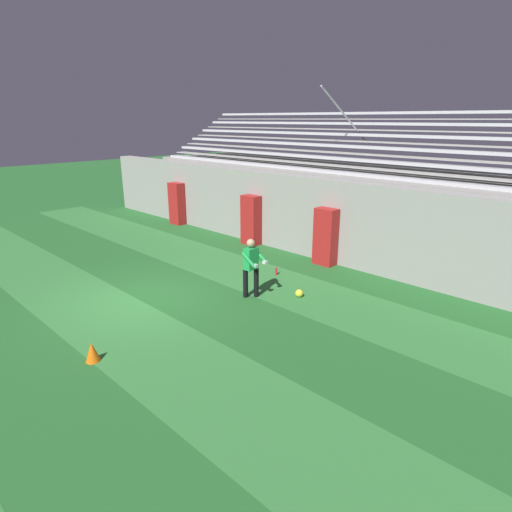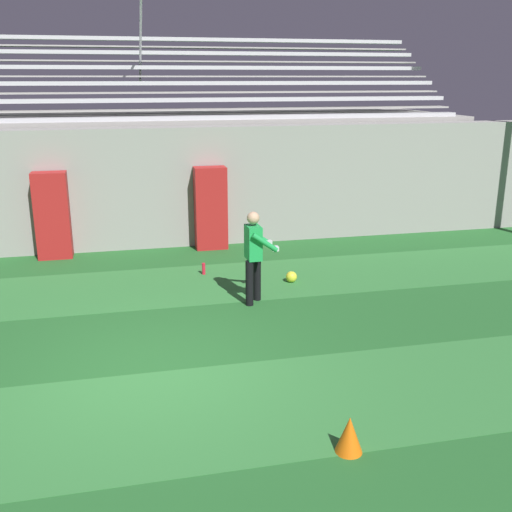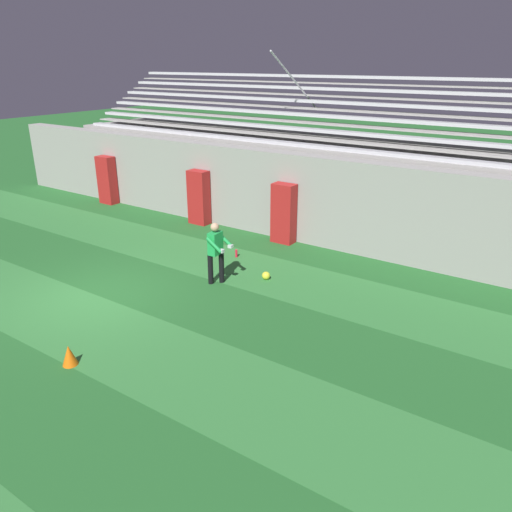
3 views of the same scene
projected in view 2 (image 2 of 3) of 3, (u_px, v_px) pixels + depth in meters
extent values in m
plane|color=#236028|center=(150.00, 370.00, 8.31)|extent=(80.00, 80.00, 0.00)
cube|color=#337A38|center=(156.00, 418.00, 7.12)|extent=(28.00, 2.36, 0.01)
cube|color=#337A38|center=(140.00, 288.00, 11.53)|extent=(28.00, 2.36, 0.01)
cube|color=#999691|center=(132.00, 189.00, 13.98)|extent=(24.00, 0.60, 2.80)
cube|color=#B21E1E|center=(52.00, 216.00, 13.22)|extent=(0.74, 0.44, 1.93)
cube|color=#B21E1E|center=(211.00, 208.00, 13.97)|extent=(0.74, 0.44, 1.93)
cube|color=#999691|center=(129.00, 170.00, 16.49)|extent=(18.00, 4.60, 2.90)
cube|color=silver|center=(127.00, 119.00, 14.24)|extent=(17.10, 0.36, 0.10)
cube|color=#999691|center=(128.00, 129.00, 14.12)|extent=(17.10, 0.60, 0.04)
cube|color=silver|center=(126.00, 100.00, 14.78)|extent=(17.10, 0.36, 0.10)
cube|color=#999691|center=(126.00, 110.00, 14.66)|extent=(17.10, 0.60, 0.04)
cube|color=silver|center=(124.00, 83.00, 15.32)|extent=(17.10, 0.36, 0.10)
cube|color=#999691|center=(125.00, 93.00, 15.20)|extent=(17.10, 0.60, 0.04)
cube|color=silver|center=(123.00, 67.00, 15.86)|extent=(17.10, 0.36, 0.10)
cube|color=#999691|center=(124.00, 76.00, 15.74)|extent=(17.10, 0.60, 0.04)
cube|color=silver|center=(122.00, 52.00, 16.40)|extent=(17.10, 0.36, 0.10)
cube|color=#999691|center=(122.00, 61.00, 16.27)|extent=(17.10, 0.60, 0.04)
cube|color=silver|center=(120.00, 39.00, 16.94)|extent=(17.10, 0.36, 0.10)
cube|color=#999691|center=(121.00, 47.00, 16.81)|extent=(17.10, 0.60, 0.04)
cylinder|color=silver|center=(141.00, 40.00, 15.21)|extent=(0.06, 3.33, 2.05)
cylinder|color=black|center=(257.00, 278.00, 10.80)|extent=(0.15, 0.15, 0.82)
cylinder|color=black|center=(249.00, 283.00, 10.55)|extent=(0.15, 0.15, 0.82)
cube|color=green|center=(253.00, 242.00, 10.47)|extent=(0.26, 0.39, 0.60)
sphere|color=tan|center=(253.00, 218.00, 10.35)|extent=(0.22, 0.22, 0.22)
cylinder|color=green|center=(257.00, 236.00, 10.72)|extent=(0.48, 0.11, 0.37)
cylinder|color=green|center=(265.00, 243.00, 10.27)|extent=(0.48, 0.11, 0.37)
cube|color=silver|center=(269.00, 243.00, 10.77)|extent=(0.11, 0.11, 0.08)
cube|color=silver|center=(275.00, 248.00, 10.40)|extent=(0.11, 0.11, 0.08)
sphere|color=yellow|center=(291.00, 277.00, 11.83)|extent=(0.22, 0.22, 0.22)
cone|color=orange|center=(349.00, 435.00, 6.43)|extent=(0.30, 0.30, 0.42)
cylinder|color=red|center=(204.00, 269.00, 12.29)|extent=(0.07, 0.07, 0.24)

